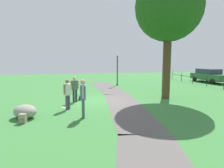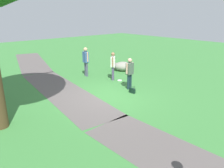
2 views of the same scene
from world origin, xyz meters
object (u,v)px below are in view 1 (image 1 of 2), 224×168
Objects in this scene: lamp_post at (117,65)px; parked_hatchback_blue at (209,75)px; passerby_on_path at (67,92)px; handbag_on_grass at (80,98)px; backpack_by_boulder at (23,119)px; frisbee_on_grass at (64,108)px; woman_with_handbag at (75,87)px; man_near_boulder at (83,96)px; large_shade_tree at (169,8)px; lawn_boulder at (25,111)px.

lamp_post is 11.06m from parked_hatchback_blue.
passerby_on_path is 5.01× the size of handbag_on_grass.
frisbee_on_grass is at bearing 143.71° from backpack_by_boulder.
passerby_on_path is 1.01m from frisbee_on_grass.
passerby_on_path is (1.74, -0.42, 0.01)m from woman_with_handbag.
backpack_by_boulder is at bearing -36.29° from frisbee_on_grass.
handbag_on_grass is 2.12m from frisbee_on_grass.
man_near_boulder is at bearing 4.56° from woman_with_handbag.
lamp_post is 10.14× the size of handbag_on_grass.
parked_hatchback_blue is (-8.79, 15.91, -0.12)m from passerby_on_path.
large_shade_tree is at bearing 88.53° from woman_with_handbag.
passerby_on_path is (1.58, -6.55, -5.02)m from large_shade_tree.
man_near_boulder is at bearing -22.08° from lamp_post.
backpack_by_boulder is (1.88, -1.84, -0.74)m from passerby_on_path.
passerby_on_path reaches higher than lawn_boulder.
man_near_boulder is at bearing -55.44° from parked_hatchback_blue.
parked_hatchback_blue is (-7.21, 9.36, -5.14)m from large_shade_tree.
lamp_post is 8.38m from woman_with_handbag.
large_shade_tree is 5.08× the size of passerby_on_path.
frisbee_on_grass is (1.89, -0.94, -0.13)m from handbag_on_grass.
backpack_by_boulder is at bearing -32.54° from lamp_post.
woman_with_handbag reaches higher than handbag_on_grass.
woman_with_handbag is at bearing 140.95° from lawn_boulder.
backpack_by_boulder reaches higher than handbag_on_grass.
passerby_on_path is (-1.69, -0.70, -0.10)m from man_near_boulder.
handbag_on_grass is 4.89m from backpack_by_boulder.
man_near_boulder is 1.83m from passerby_on_path.
large_shade_tree is 10.51m from lawn_boulder.
lamp_post is at bearing 157.92° from man_near_boulder.
lawn_boulder is 5.43× the size of frisbee_on_grass.
handbag_on_grass is at bearing 179.24° from man_near_boulder.
passerby_on_path is at bearing -18.33° from handbag_on_grass.
handbag_on_grass is (-3.95, 0.05, -0.89)m from man_near_boulder.
frisbee_on_grass is at bearing -26.51° from handbag_on_grass.
lamp_post reaches higher than handbag_on_grass.
parked_hatchback_blue is (-10.67, 17.75, 0.62)m from backpack_by_boulder.
large_shade_tree is at bearing 112.42° from backpack_by_boulder.
large_shade_tree is at bearing 119.20° from man_near_boulder.
man_near_boulder is 1.10× the size of passerby_on_path.
passerby_on_path is (-1.12, 1.90, 0.63)m from lawn_boulder.
lamp_post reaches higher than parked_hatchback_blue.
large_shade_tree reaches higher than lawn_boulder.
woman_with_handbag is 1.76m from frisbee_on_grass.
frisbee_on_grass is at bearing -79.78° from large_shade_tree.
large_shade_tree is 10.75m from backpack_by_boulder.
lamp_post is 2.24× the size of lawn_boulder.
man_near_boulder is 0.38× the size of parked_hatchback_blue.
large_shade_tree is 20.50× the size of backpack_by_boulder.
frisbee_on_grass is (1.37, -0.62, -0.91)m from woman_with_handbag.
lamp_post is at bearing 148.52° from frisbee_on_grass.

